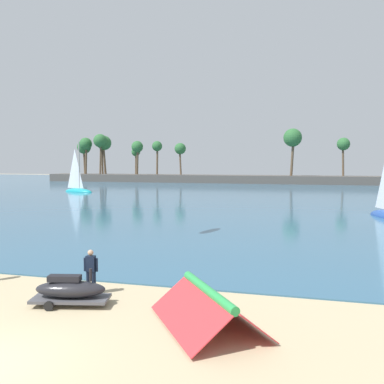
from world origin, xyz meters
The scene contains 6 objects.
sea centered at (0.00, 65.60, 0.03)m, with size 220.00×116.82×0.06m, color #33607F.
palm_headland centered at (-1.23, 83.95, 3.54)m, with size 103.72×6.27×12.61m.
folded_kite centered at (4.85, 3.89, 0.77)m, with size 4.25×4.58×1.14m.
watercraft_on_trailer centered at (-0.10, 4.46, 0.52)m, with size 2.75×1.54×1.28m.
person_rigging_by_gear centered at (0.01, 5.72, 0.89)m, with size 0.55×0.23×1.67m.
sailboat_near_shore centered at (-26.67, 50.82, 0.82)m, with size 6.09×3.55×8.46m.
Camera 1 is at (7.42, -7.85, 4.92)m, focal length 38.70 mm.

